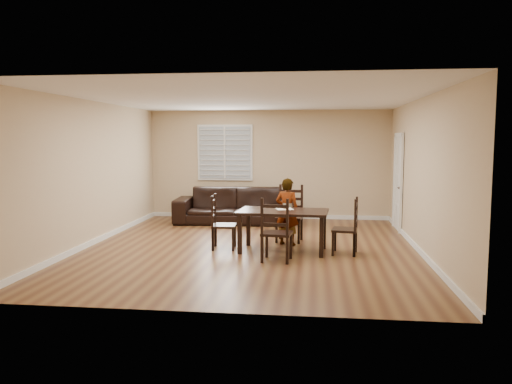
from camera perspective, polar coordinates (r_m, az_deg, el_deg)
ground at (r=9.23m, az=-0.61°, el=-6.34°), size 7.00×7.00×0.00m
room at (r=9.19m, az=-0.26°, el=4.96°), size 6.04×7.04×2.72m
dining_table at (r=8.81m, az=3.11°, el=-2.68°), size 1.63×1.00×0.73m
chair_near at (r=9.83m, az=3.96°, el=-2.65°), size 0.54×0.51×1.10m
chair_far at (r=8.02m, az=2.23°, el=-4.75°), size 0.52×0.49×1.05m
chair_left at (r=9.07m, az=-4.41°, el=-3.70°), size 0.44×0.47×0.99m
chair_right at (r=8.75m, az=10.88°, el=-4.15°), size 0.47×0.50×0.98m
child at (r=9.37m, az=3.60°, el=-2.25°), size 0.53×0.44×1.26m
napkin at (r=8.97m, az=3.27°, el=-1.94°), size 0.36×0.36×0.00m
donut at (r=8.97m, az=3.39°, el=-1.82°), size 0.09×0.09×0.03m
sofa at (r=11.86m, az=-2.35°, el=-1.55°), size 2.90×1.27×0.83m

